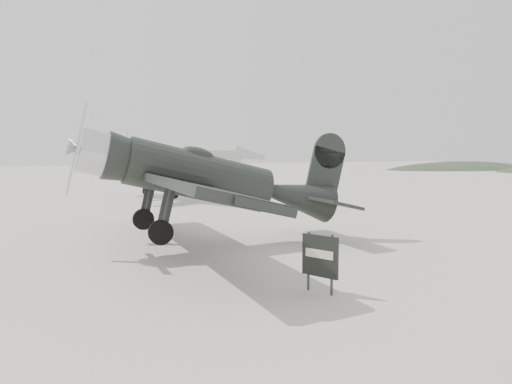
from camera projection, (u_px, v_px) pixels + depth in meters
ground at (298, 232)px, 18.41m from camera, size 160.00×160.00×0.00m
hill_northeast at (463, 169)px, 74.98m from camera, size 32.00×16.00×5.20m
lowwing_monoplane at (212, 180)px, 15.56m from camera, size 8.85×12.28×3.99m
highwing_monoplane at (182, 162)px, 29.97m from camera, size 9.39×12.42×3.61m
sign_board at (320, 257)px, 10.63m from camera, size 0.43×0.84×1.29m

